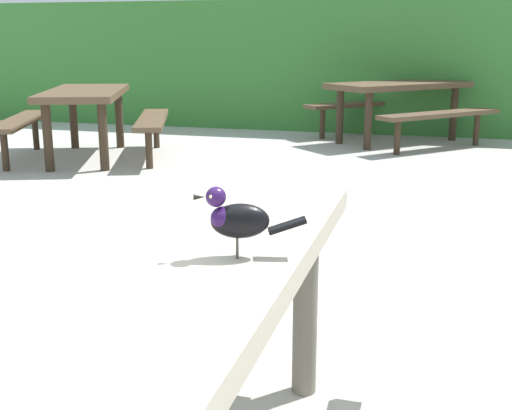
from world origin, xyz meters
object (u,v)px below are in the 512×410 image
Objects in this scene: picnic_table_foreground at (155,321)px; picnic_table_far_centre at (86,107)px; bird_grackle at (236,218)px; picnic_table_mid_left at (399,97)px.

picnic_table_foreground is 5.68m from picnic_table_far_centre.
bird_grackle is (0.21, 0.04, 0.29)m from picnic_table_foreground.
picnic_table_far_centre is at bearing -146.63° from picnic_table_mid_left.
picnic_table_far_centre is at bearing 123.58° from bird_grackle.
picnic_table_far_centre is (-2.97, 4.84, 0.00)m from picnic_table_foreground.
picnic_table_foreground is at bearing -168.16° from bird_grackle.
bird_grackle is 6.88m from picnic_table_mid_left.
picnic_table_mid_left is (0.18, 6.92, 0.00)m from picnic_table_foreground.
bird_grackle is 5.76m from picnic_table_far_centre.
picnic_table_mid_left is at bearing 88.51° from picnic_table_foreground.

